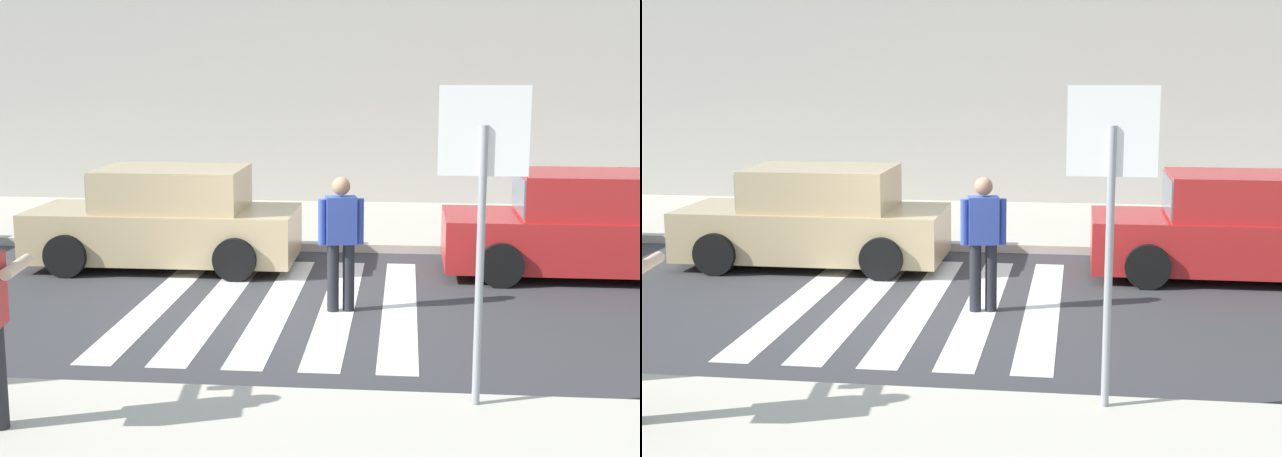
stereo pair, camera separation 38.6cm
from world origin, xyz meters
The scene contains 12 objects.
ground_plane centered at (0.00, 0.00, 0.00)m, with size 120.00×120.00×0.00m, color #38383A.
sidewalk_far centered at (0.00, 6.00, 0.07)m, with size 60.00×4.80×0.14m, color beige.
building_facade_far centered at (0.00, 10.40, 3.14)m, with size 56.00×4.00×6.29m, color #ADA89E.
crosswalk_stripe_0 centered at (-1.60, 0.20, 0.00)m, with size 0.44×5.20×0.01m, color silver.
crosswalk_stripe_1 centered at (-0.80, 0.20, 0.00)m, with size 0.44×5.20×0.01m, color silver.
crosswalk_stripe_2 centered at (0.00, 0.20, 0.00)m, with size 0.44×5.20×0.01m, color silver.
crosswalk_stripe_3 centered at (0.80, 0.20, 0.00)m, with size 0.44×5.20×0.01m, color silver.
crosswalk_stripe_4 centered at (1.60, 0.20, 0.00)m, with size 0.44×5.20×0.01m, color silver.
stop_sign centered at (2.30, -3.43, 2.18)m, with size 0.76×0.08×2.79m.
pedestrian_crossing centered at (0.85, -0.03, 0.97)m, with size 0.57×0.31×1.72m.
parked_car_tan centered at (-2.03, 2.30, 0.73)m, with size 4.10×1.92×1.55m.
parked_car_red centered at (4.32, 2.30, 0.73)m, with size 4.10×1.92×1.55m.
Camera 2 is at (2.04, -10.97, 3.08)m, focal length 50.00 mm.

